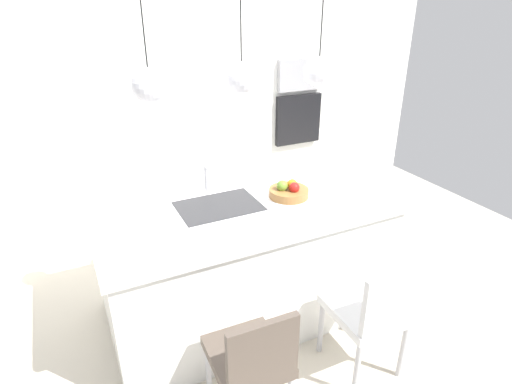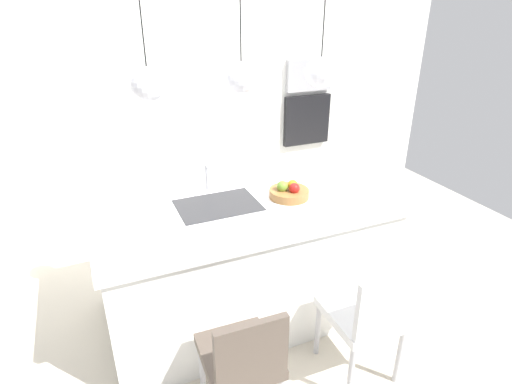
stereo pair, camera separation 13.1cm
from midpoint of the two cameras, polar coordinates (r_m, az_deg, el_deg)
floor at (r=3.47m, az=-0.45°, el=-15.40°), size 6.60×6.60×0.00m
back_wall at (r=4.33m, az=-9.21°, el=11.92°), size 6.00×0.10×2.60m
kitchen_island at (r=3.18m, az=-0.48°, el=-8.85°), size 2.09×1.13×0.95m
sink_basin at (r=2.89m, az=-3.93°, el=-1.92°), size 0.56×0.40×0.02m
faucet at (r=3.02m, az=-5.37°, el=2.26°), size 0.02×0.17×0.22m
fruit_bowl at (r=3.00m, az=5.80°, el=0.01°), size 0.29×0.29×0.13m
microwave at (r=4.76m, az=8.04°, el=15.58°), size 0.54×0.08×0.34m
oven at (r=4.86m, az=7.69°, el=9.76°), size 0.56×0.08×0.56m
chair_near at (r=2.43m, az=-0.20°, el=-21.85°), size 0.42×0.47×0.83m
chair_middle at (r=2.75m, az=16.40°, el=-15.79°), size 0.43×0.47×0.87m
pendant_light_left at (r=2.53m, az=-13.06°, el=14.12°), size 0.21×0.21×0.81m
pendant_light_center at (r=2.69m, az=-0.58°, el=15.34°), size 0.21×0.21×0.81m
pendant_light_right at (r=2.95m, az=10.15°, el=15.82°), size 0.21×0.21×0.81m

